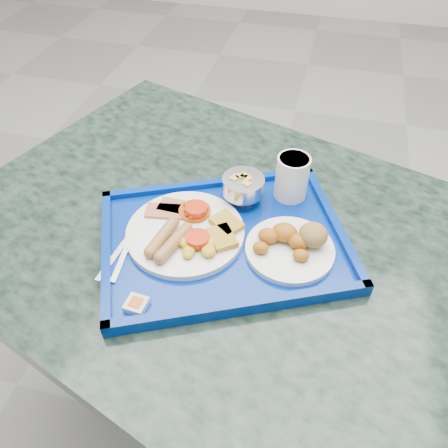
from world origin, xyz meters
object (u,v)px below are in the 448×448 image
(bread_plate, at_px, (293,243))
(juice_cup, at_px, (292,176))
(table, at_px, (243,297))
(main_plate, at_px, (188,231))
(fruit_bowl, at_px, (243,186))
(tray, at_px, (224,240))

(bread_plate, bearing_deg, juice_cup, 99.98)
(table, xyz_separation_m, bread_plate, (0.09, -0.02, 0.23))
(juice_cup, bearing_deg, main_plate, -135.49)
(bread_plate, relative_size, fruit_bowl, 1.91)
(tray, xyz_separation_m, fruit_bowl, (0.01, 0.12, 0.05))
(table, height_order, fruit_bowl, fruit_bowl)
(main_plate, bearing_deg, table, 16.90)
(table, bearing_deg, fruit_bowl, 107.21)
(fruit_bowl, bearing_deg, table, -72.79)
(bread_plate, height_order, juice_cup, juice_cup)
(table, relative_size, tray, 2.50)
(tray, bearing_deg, table, 29.39)
(table, relative_size, bread_plate, 8.45)
(table, xyz_separation_m, fruit_bowl, (-0.03, 0.10, 0.26))
(tray, distance_m, main_plate, 0.07)
(main_plate, bearing_deg, juice_cup, 44.51)
(table, xyz_separation_m, main_plate, (-0.11, -0.03, 0.23))
(main_plate, distance_m, juice_cup, 0.25)
(juice_cup, bearing_deg, fruit_bowl, -155.75)
(bread_plate, distance_m, juice_cup, 0.17)
(tray, xyz_separation_m, bread_plate, (0.13, 0.00, 0.02))
(tray, height_order, juice_cup, juice_cup)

